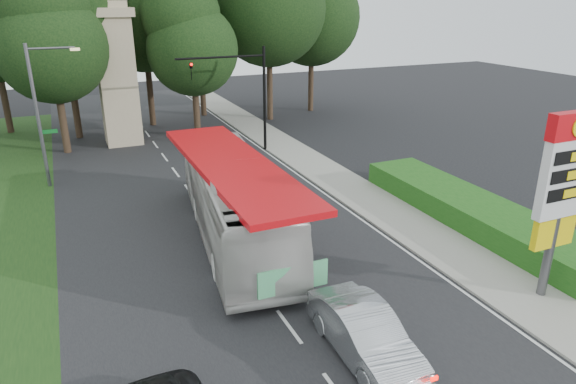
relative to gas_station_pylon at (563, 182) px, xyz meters
name	(u,v)px	position (x,y,z in m)	size (l,w,h in m)	color
road_surface	(220,232)	(-9.20, 10.01, -4.44)	(14.00, 80.00, 0.02)	black
sidewalk_right	(375,203)	(-0.70, 10.01, -4.39)	(3.00, 80.00, 0.12)	gray
grass_verge_left	(0,218)	(-18.70, 16.01, -4.44)	(5.00, 50.00, 0.02)	#193814
hedge	(474,212)	(2.30, 6.01, -3.85)	(3.00, 14.00, 1.20)	#184E14
gas_station_pylon	(563,182)	(0.00, 0.00, 0.00)	(2.10, 0.45, 6.85)	#59595E
traffic_signal_mast	(246,85)	(-3.52, 22.00, 0.22)	(6.10, 0.35, 7.20)	black
streetlight_signs	(41,110)	(-16.19, 20.01, -0.01)	(2.75, 0.98, 8.00)	#59595E
monument	(117,74)	(-11.20, 28.01, 0.66)	(3.00, 3.00, 10.05)	tan
tree_east_near	(198,4)	(-3.20, 35.01, 5.23)	(8.12, 8.12, 15.95)	#2D2116
tree_monument_left	(47,23)	(-15.20, 27.01, 4.23)	(7.28, 7.28, 14.30)	#2D2116
tree_monument_right	(191,30)	(-5.70, 27.51, 3.56)	(6.72, 6.72, 13.20)	#2D2116
transit_bus	(234,201)	(-8.70, 9.15, -2.63)	(3.05, 13.03, 3.63)	beige
sedan_silver	(365,334)	(-7.70, -0.25, -3.65)	(1.69, 4.84, 1.59)	#A4A7AC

